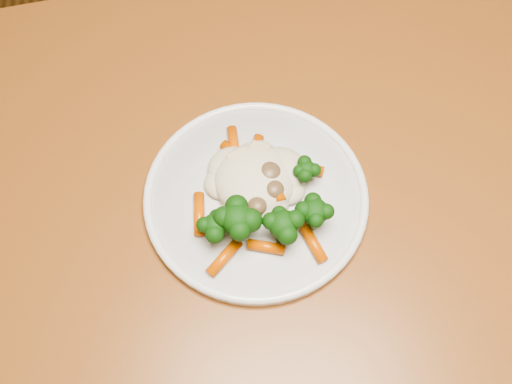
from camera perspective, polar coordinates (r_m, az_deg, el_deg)
dining_table at (r=0.80m, az=2.39°, el=-6.64°), size 1.35×1.02×0.75m
plate at (r=0.72m, az=0.00°, el=-0.54°), size 0.25×0.25×0.01m
meal at (r=0.69m, az=0.40°, el=-0.47°), size 0.15×0.18×0.05m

